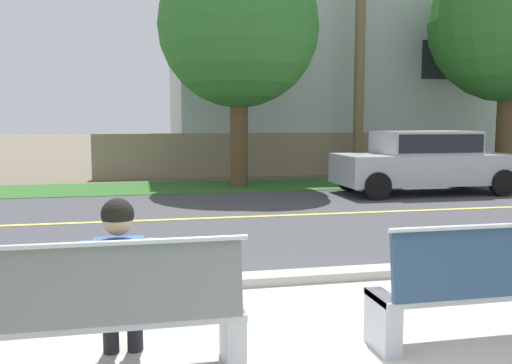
{
  "coord_description": "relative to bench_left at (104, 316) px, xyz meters",
  "views": [
    {
      "loc": [
        -1.21,
        -3.3,
        1.77
      ],
      "look_at": [
        0.23,
        3.46,
        1.0
      ],
      "focal_mm": 38.27,
      "sensor_mm": 36.0,
      "label": 1
    }
  ],
  "objects": [
    {
      "name": "shade_tree_far_left",
      "position": [
        3.03,
        10.8,
        4.12
      ],
      "size": [
        4.27,
        4.27,
        7.05
      ],
      "color": "brown",
      "rests_on": "ground_plane"
    },
    {
      "name": "sidewalk_pavement",
      "position": [
        1.48,
        0.01,
        -0.45
      ],
      "size": [
        44.0,
        3.6,
        0.01
      ],
      "primitive_type": "cube",
      "color": "#B7B2A8",
      "rests_on": "ground_plane"
    },
    {
      "name": "seated_person_blue",
      "position": [
        0.11,
        0.17,
        0.22
      ],
      "size": [
        0.52,
        0.68,
        1.25
      ],
      "color": "black",
      "rests_on": "ground_plane"
    },
    {
      "name": "curb_edge",
      "position": [
        1.48,
        1.96,
        -0.41
      ],
      "size": [
        44.0,
        0.3,
        0.11
      ],
      "primitive_type": "cube",
      "color": "#ADA89E",
      "rests_on": "ground_plane"
    },
    {
      "name": "street_asphalt",
      "position": [
        1.48,
        6.11,
        -0.46
      ],
      "size": [
        52.0,
        8.0,
        0.01
      ],
      "primitive_type": "cube",
      "color": "#424247",
      "rests_on": "ground_plane"
    },
    {
      "name": "house_across_street",
      "position": [
        7.55,
        16.77,
        3.4
      ],
      "size": [
        12.95,
        6.91,
        7.63
      ],
      "color": "#B7BCC1",
      "rests_on": "ground_plane"
    },
    {
      "name": "road_centre_line",
      "position": [
        1.48,
        6.11,
        -0.45
      ],
      "size": [
        48.0,
        0.14,
        0.01
      ],
      "primitive_type": "cube",
      "color": "#E0CC4C",
      "rests_on": "ground_plane"
    },
    {
      "name": "far_verge_grass",
      "position": [
        1.48,
        10.99,
        -0.45
      ],
      "size": [
        48.0,
        2.8,
        0.02
      ],
      "primitive_type": "cube",
      "color": "#2D6026",
      "rests_on": "ground_plane"
    },
    {
      "name": "ground_plane",
      "position": [
        1.48,
        7.61,
        -0.46
      ],
      "size": [
        140.0,
        140.0,
        0.0
      ],
      "primitive_type": "plane",
      "color": "#665B4C"
    },
    {
      "name": "car_silver_near",
      "position": [
        7.08,
        8.51,
        0.39
      ],
      "size": [
        4.3,
        1.86,
        1.54
      ],
      "color": "#B2B5BC",
      "rests_on": "ground_plane"
    },
    {
      "name": "garden_wall",
      "position": [
        5.32,
        13.57,
        0.24
      ],
      "size": [
        13.0,
        0.36,
        1.4
      ],
      "primitive_type": "cube",
      "color": "gray",
      "rests_on": "ground_plane"
    },
    {
      "name": "bench_right",
      "position": [
        2.96,
        0.0,
        0.0
      ],
      "size": [
        1.92,
        0.48,
        1.01
      ],
      "color": "silver",
      "rests_on": "ground_plane"
    },
    {
      "name": "bench_left",
      "position": [
        0.0,
        0.0,
        0.0
      ],
      "size": [
        1.92,
        0.48,
        1.01
      ],
      "color": "silver",
      "rests_on": "ground_plane"
    }
  ]
}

